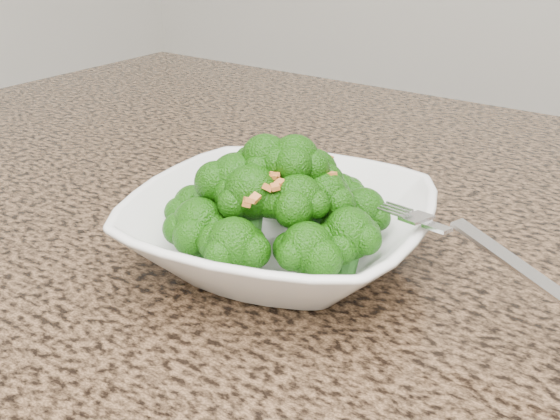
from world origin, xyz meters
The scene contains 5 objects.
granite_counter centered at (0.00, 0.30, 0.89)m, with size 1.64×1.04×0.03m, color brown.
bowl centered at (-0.09, 0.22, 0.93)m, with size 0.25×0.25×0.06m, color white.
broccoli_pile centered at (-0.09, 0.22, 1.00)m, with size 0.22×0.22×0.08m, color #1A5A0A, non-canonical shape.
garlic_topping centered at (-0.09, 0.22, 1.04)m, with size 0.13×0.13×0.01m, color orange, non-canonical shape.
fork centered at (0.05, 0.23, 0.97)m, with size 0.18×0.03×0.01m, color silver, non-canonical shape.
Camera 1 is at (0.22, -0.21, 1.19)m, focal length 45.00 mm.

